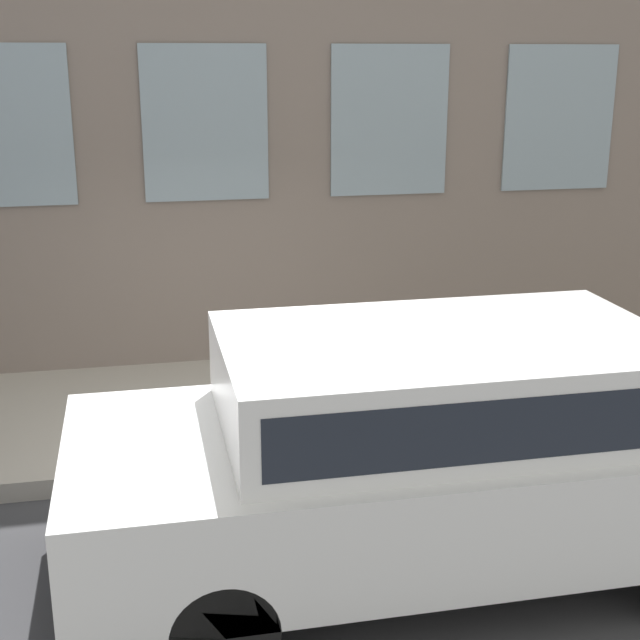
{
  "coord_description": "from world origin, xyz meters",
  "views": [
    {
      "loc": [
        -6.96,
        0.81,
        3.51
      ],
      "look_at": [
        0.55,
        -0.78,
        1.24
      ],
      "focal_mm": 50.0,
      "sensor_mm": 36.0,
      "label": 1
    }
  ],
  "objects": [
    {
      "name": "person",
      "position": [
        0.71,
        -1.22,
        0.86
      ],
      "size": [
        0.28,
        0.18,
        1.15
      ],
      "rotation": [
        0.0,
        0.0,
        2.04
      ],
      "color": "#998466",
      "rests_on": "sidewalk"
    },
    {
      "name": "ground_plane",
      "position": [
        0.0,
        0.0,
        0.0
      ],
      "size": [
        80.0,
        80.0,
        0.0
      ],
      "primitive_type": "plane",
      "color": "#38383A"
    },
    {
      "name": "fire_hydrant",
      "position": [
        0.38,
        -0.34,
        0.59
      ],
      "size": [
        0.3,
        0.42,
        0.82
      ],
      "color": "gray",
      "rests_on": "sidewalk"
    },
    {
      "name": "parked_truck_white_near",
      "position": [
        -1.55,
        -1.13,
        0.98
      ],
      "size": [
        2.08,
        4.88,
        1.72
      ],
      "color": "black",
      "rests_on": "ground_plane"
    },
    {
      "name": "sidewalk",
      "position": [
        1.38,
        0.0,
        0.09
      ],
      "size": [
        2.77,
        60.0,
        0.17
      ],
      "color": "#A8A093",
      "rests_on": "ground_plane"
    }
  ]
}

